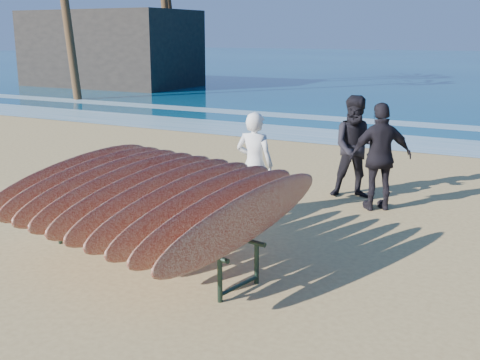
{
  "coord_description": "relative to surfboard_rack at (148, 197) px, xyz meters",
  "views": [
    {
      "loc": [
        3.69,
        -6.07,
        2.86
      ],
      "look_at": [
        0.0,
        0.8,
        0.95
      ],
      "focal_mm": 45.0,
      "sensor_mm": 36.0,
      "label": 1
    }
  ],
  "objects": [
    {
      "name": "building",
      "position": [
        -17.84,
        20.58,
        1.16
      ],
      "size": [
        9.11,
        5.06,
        4.05
      ],
      "primitive_type": "cube",
      "color": "#2D2823",
      "rests_on": "ground"
    },
    {
      "name": "foam_near",
      "position": [
        0.76,
        10.22,
        -0.86
      ],
      "size": [
        160.0,
        160.0,
        0.0
      ],
      "primitive_type": "plane",
      "color": "white",
      "rests_on": "ground"
    },
    {
      "name": "person_dark_b",
      "position": [
        1.92,
        3.73,
        0.03
      ],
      "size": [
        1.1,
        0.96,
        1.78
      ],
      "primitive_type": "imported",
      "rotation": [
        0.0,
        0.0,
        3.76
      ],
      "color": "black",
      "rests_on": "ground"
    },
    {
      "name": "foam_far",
      "position": [
        0.76,
        13.72,
        -0.86
      ],
      "size": [
        160.0,
        160.0,
        0.0
      ],
      "primitive_type": "plane",
      "color": "white",
      "rests_on": "ground"
    },
    {
      "name": "surfboard_rack",
      "position": [
        0.0,
        0.0,
        0.0
      ],
      "size": [
        3.66,
        3.39,
        1.36
      ],
      "rotation": [
        0.0,
        0.0,
        -0.19
      ],
      "color": "#1C2E24",
      "rests_on": "ground"
    },
    {
      "name": "person_white",
      "position": [
        0.26,
        2.45,
        -0.03
      ],
      "size": [
        0.64,
        0.45,
        1.67
      ],
      "primitive_type": "imported",
      "rotation": [
        0.0,
        0.0,
        3.22
      ],
      "color": "white",
      "rests_on": "ground"
    },
    {
      "name": "person_dark_a",
      "position": [
        1.34,
        4.28,
        0.04
      ],
      "size": [
        1.08,
        0.97,
        1.82
      ],
      "primitive_type": "imported",
      "rotation": [
        0.0,
        0.0,
        0.39
      ],
      "color": "black",
      "rests_on": "ground"
    },
    {
      "name": "ground",
      "position": [
        0.76,
        0.22,
        -0.86
      ],
      "size": [
        120.0,
        120.0,
        0.0
      ],
      "primitive_type": "plane",
      "color": "tan",
      "rests_on": "ground"
    }
  ]
}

